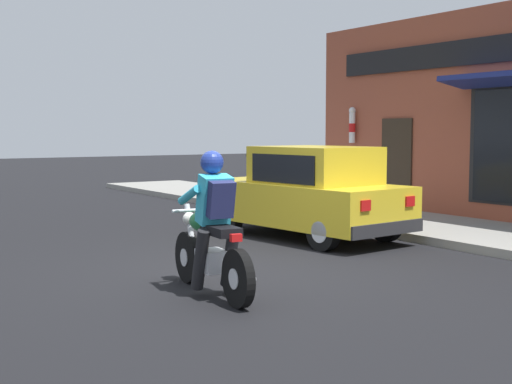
# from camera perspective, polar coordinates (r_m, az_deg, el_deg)

# --- Properties ---
(ground_plane) EXTENTS (80.00, 80.00, 0.00)m
(ground_plane) POSITION_cam_1_polar(r_m,az_deg,el_deg) (9.32, -1.11, -6.44)
(ground_plane) COLOR black
(sidewalk_curb) EXTENTS (2.60, 22.00, 0.14)m
(sidewalk_curb) POSITION_cam_1_polar(r_m,az_deg,el_deg) (14.65, 9.07, -2.05)
(sidewalk_curb) COLOR gray
(sidewalk_curb) RESTS_ON ground
(motorcycle_with_rider) EXTENTS (0.61, 2.02, 1.62)m
(motorcycle_with_rider) POSITION_cam_1_polar(r_m,az_deg,el_deg) (7.98, -3.55, -3.45)
(motorcycle_with_rider) COLOR black
(motorcycle_with_rider) RESTS_ON ground
(car_hatchback) EXTENTS (2.00, 3.92, 1.57)m
(car_hatchback) POSITION_cam_1_polar(r_m,az_deg,el_deg) (12.19, 4.12, -0.12)
(car_hatchback) COLOR black
(car_hatchback) RESTS_ON ground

